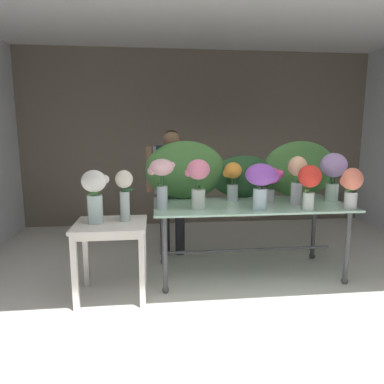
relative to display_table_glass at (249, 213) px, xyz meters
The scene contains 18 objects.
ground_plane 0.80m from the display_table_glass, 128.13° to the left, with size 8.66×8.66×0.00m, color silver.
wall_back 2.43m from the display_table_glass, 96.47° to the left, with size 5.92×0.12×2.87m, color #706656.
ceiling_slab 2.29m from the display_table_glass, 128.13° to the left, with size 6.04×4.06×0.12m, color silver.
display_table_glass is the anchor object (origin of this frame).
side_table_white 1.48m from the display_table_glass, 165.06° to the right, with size 0.66×0.58×0.72m.
florist 1.10m from the display_table_glass, 138.88° to the left, with size 0.63×0.24×1.58m.
foliage_backdrop 0.56m from the display_table_glass, 103.91° to the left, with size 2.26×0.29×0.66m.
vase_scarlet_snapdragons 0.72m from the display_table_glass, 38.02° to the right, with size 0.23×0.22×0.45m.
vase_rosy_ranunculus 0.75m from the display_table_glass, 159.79° to the right, with size 0.25×0.23×0.50m.
vase_fuchsia_peonies 0.44m from the display_table_glass, 10.43° to the left, with size 0.26×0.24×0.39m.
vase_sunset_carnations 0.43m from the display_table_glass, 137.73° to the left, with size 0.21×0.19×0.43m.
vase_peach_hydrangea 0.64m from the display_table_glass, 11.57° to the right, with size 0.20×0.20×0.51m.
vase_lilac_tulips 1.04m from the display_table_glass, ahead, with size 0.28×0.28×0.53m.
vase_coral_roses 1.05m from the display_table_glass, 21.79° to the right, with size 0.22×0.20×0.41m.
vase_violet_dahlias 0.51m from the display_table_glass, 86.39° to the right, with size 0.33×0.30×0.46m.
vase_blush_lilies 1.06m from the display_table_glass, 169.90° to the right, with size 0.27×0.24×0.50m.
vase_white_roses_tall 1.64m from the display_table_glass, 166.25° to the right, with size 0.25×0.22×0.49m.
vase_cream_lisianthus_tall 1.37m from the display_table_glass, 166.00° to the right, with size 0.17×0.16×0.48m.
Camera 1 is at (-0.75, -1.89, 1.55)m, focal length 32.05 mm.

